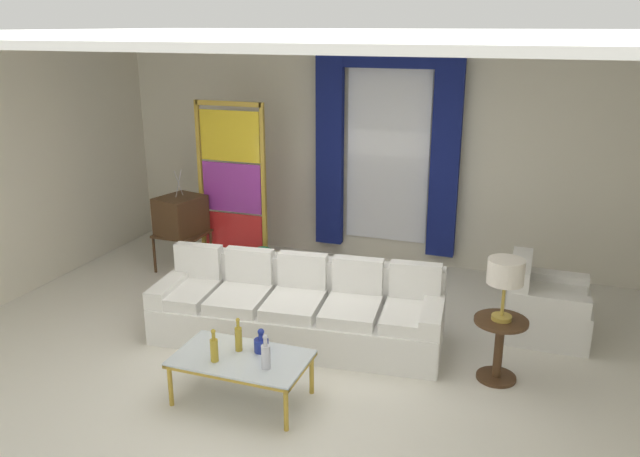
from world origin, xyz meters
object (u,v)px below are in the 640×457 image
Objects in this scene: bottle_crystal_tall at (214,349)px; stained_glass_divider at (232,191)px; coffee_table at (241,361)px; vintage_tv at (181,217)px; couch_white_long at (299,310)px; bottle_blue_decanter at (238,337)px; bottle_ruby_flask at (266,355)px; armchair_white at (542,308)px; table_lamp_brass at (506,274)px; peacock_figurine at (260,265)px; bottle_amber_squat at (261,344)px; round_side_table at (499,344)px.

bottle_crystal_tall is 3.28m from stained_glass_divider.
vintage_tv is (-2.11, 2.53, 0.36)m from coffee_table.
coffee_table is at bearing -91.41° from couch_white_long.
coffee_table is at bearing 38.35° from bottle_crystal_tall.
bottle_blue_decanter is (-0.10, -1.15, 0.23)m from couch_white_long.
coffee_table is 3.72× the size of bottle_blue_decanter.
vintage_tv is (-2.39, 2.63, 0.20)m from bottle_ruby_flask.
table_lamp_brass is at bearing -107.78° from armchair_white.
stained_glass_divider is at bearing 118.15° from coffee_table.
armchair_white is at bearing -5.40° from peacock_figurine.
peacock_figurine is (-1.02, 1.25, -0.09)m from couch_white_long.
stained_glass_divider is (-1.51, 2.81, 0.69)m from coffee_table.
stained_glass_divider is (-1.63, 2.67, 0.58)m from bottle_amber_squat.
armchair_white is (4.50, -0.35, -0.44)m from vintage_tv.
couch_white_long reaches higher than bottle_amber_squat.
coffee_table is at bearing -129.89° from bottle_amber_squat.
vintage_tv is at bearing -154.85° from stained_glass_divider.
bottle_ruby_flask is at bearing 4.97° from bottle_crystal_tall.
peacock_figurine is (0.51, -0.32, -0.84)m from stained_glass_divider.
bottle_ruby_flask is at bearing -47.69° from vintage_tv.
couch_white_long is at bearing 175.60° from round_side_table.
couch_white_long is at bearing 88.59° from coffee_table.
armchair_white is (2.26, 2.03, -0.19)m from bottle_amber_squat.
bottle_amber_squat is 0.36× the size of peacock_figurine.
round_side_table is 1.04× the size of table_lamp_brass.
couch_white_long is at bearing 81.51° from bottle_crystal_tall.
armchair_white is (2.56, 2.32, -0.24)m from bottle_crystal_tall.
bottle_ruby_flask is at bearing -145.87° from table_lamp_brass.
bottle_crystal_tall is at bearing -72.77° from peacock_figurine.
bottle_amber_squat is (0.09, -1.10, 0.18)m from couch_white_long.
bottle_crystal_tall is 0.36× the size of armchair_white.
couch_white_long is 2.53m from vintage_tv.
vintage_tv is at bearing 178.35° from peacock_figurine.
bottle_ruby_flask is 3.46m from stained_glass_divider.
bottle_blue_decanter reaches higher than bottle_ruby_flask.
coffee_table is 2.69m from peacock_figurine.
stained_glass_divider is at bearing 121.46° from bottle_ruby_flask.
armchair_white is 4.02m from stained_glass_divider.
vintage_tv reaches higher than bottle_crystal_tall.
bottle_ruby_flask is 0.53× the size of table_lamp_brass.
vintage_tv reaches higher than peacock_figurine.
vintage_tv is 4.41m from round_side_table.
bottle_crystal_tall is 2.78m from peacock_figurine.
bottle_amber_squat is at bearing -46.81° from vintage_tv.
bottle_ruby_flask is (0.45, 0.04, 0.00)m from bottle_crystal_tall.
vintage_tv is at bearing 149.15° from couch_white_long.
bottle_ruby_flask is at bearing -145.87° from round_side_table.
bottle_ruby_flask is (0.16, -0.25, 0.05)m from bottle_amber_squat.
couch_white_long reaches higher than bottle_blue_decanter.
round_side_table is (1.91, 0.95, -0.13)m from bottle_amber_squat.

